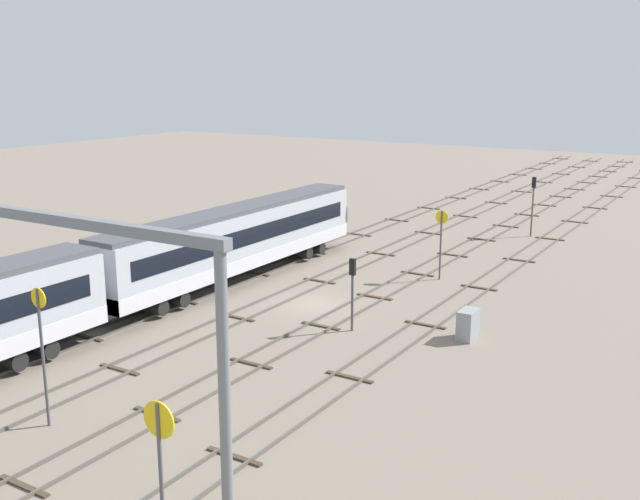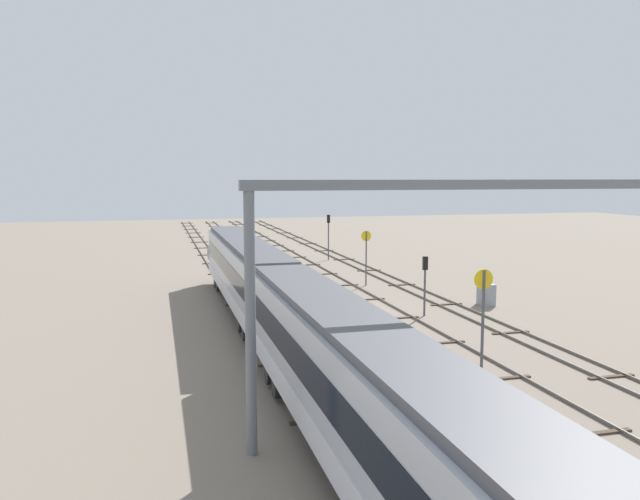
# 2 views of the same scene
# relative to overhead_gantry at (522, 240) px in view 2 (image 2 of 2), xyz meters

# --- Properties ---
(ground_plane) EXTENTS (194.19, 194.19, 0.00)m
(ground_plane) POSITION_rel_overhead_gantry_xyz_m (20.65, -0.13, -6.97)
(ground_plane) COLOR gray
(track_near_foreground) EXTENTS (178.19, 2.40, 0.16)m
(track_near_foreground) POSITION_rel_overhead_gantry_xyz_m (20.65, -7.33, -6.90)
(track_near_foreground) COLOR #59544C
(track_near_foreground) RESTS_ON ground
(track_second_near) EXTENTS (178.19, 2.40, 0.16)m
(track_second_near) POSITION_rel_overhead_gantry_xyz_m (20.65, -2.53, -6.90)
(track_second_near) COLOR #59544C
(track_second_near) RESTS_ON ground
(track_middle) EXTENTS (178.19, 2.40, 0.16)m
(track_middle) POSITION_rel_overhead_gantry_xyz_m (20.65, 2.28, -6.90)
(track_middle) COLOR #59544C
(track_middle) RESTS_ON ground
(track_with_train) EXTENTS (178.19, 2.40, 0.16)m
(track_with_train) POSITION_rel_overhead_gantry_xyz_m (20.65, 7.08, -6.90)
(track_with_train) COLOR #59544C
(track_with_train) RESTS_ON ground
(overhead_gantry) EXTENTS (0.40, 20.60, 9.17)m
(overhead_gantry) POSITION_rel_overhead_gantry_xyz_m (0.00, 0.00, 0.00)
(overhead_gantry) COLOR slate
(overhead_gantry) RESTS_ON ground
(speed_sign_mid_trackside) EXTENTS (0.14, 0.81, 5.66)m
(speed_sign_mid_trackside) POSITION_rel_overhead_gantry_xyz_m (1.84, 0.46, -3.45)
(speed_sign_mid_trackside) COLOR #4C4C51
(speed_sign_mid_trackside) RESTS_ON ground
(speed_sign_far_trackside) EXTENTS (0.14, 0.88, 4.69)m
(speed_sign_far_trackside) POSITION_rel_overhead_gantry_xyz_m (29.81, -4.30, -3.93)
(speed_sign_far_trackside) COLOR #4C4C51
(speed_sign_far_trackside) RESTS_ON ground
(signal_light_trackside_approach) EXTENTS (0.31, 0.32, 5.05)m
(signal_light_trackside_approach) POSITION_rel_overhead_gantry_xyz_m (46.42, -5.60, -3.69)
(signal_light_trackside_approach) COLOR #4C4C51
(signal_light_trackside_approach) RESTS_ON ground
(signal_light_trackside_departure) EXTENTS (0.31, 0.32, 4.01)m
(signal_light_trackside_departure) POSITION_rel_overhead_gantry_xyz_m (17.81, -4.30, -4.32)
(signal_light_trackside_departure) COLOR #4C4C51
(signal_light_trackside_departure) RESTS_ON ground
(relay_cabinet) EXTENTS (1.39, 0.81, 1.58)m
(relay_cabinet) POSITION_rel_overhead_gantry_xyz_m (19.84, -10.06, -6.18)
(relay_cabinet) COLOR gray
(relay_cabinet) RESTS_ON ground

